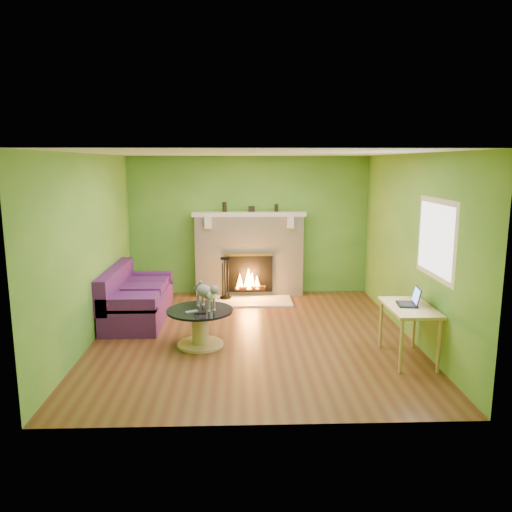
{
  "coord_description": "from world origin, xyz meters",
  "views": [
    {
      "loc": [
        -0.19,
        -6.89,
        2.48
      ],
      "look_at": [
        0.06,
        0.4,
        1.1
      ],
      "focal_mm": 35.0,
      "sensor_mm": 36.0,
      "label": 1
    }
  ],
  "objects_px": {
    "desk": "(409,313)",
    "cat": "(206,295)",
    "sofa": "(135,299)",
    "coffee_table": "(200,325)"
  },
  "relations": [
    {
      "from": "cat",
      "to": "sofa",
      "type": "bearing_deg",
      "value": 103.63
    },
    {
      "from": "desk",
      "to": "cat",
      "type": "bearing_deg",
      "value": 166.43
    },
    {
      "from": "coffee_table",
      "to": "desk",
      "type": "xyz_separation_m",
      "value": [
        2.68,
        -0.58,
        0.32
      ]
    },
    {
      "from": "sofa",
      "to": "coffee_table",
      "type": "relative_size",
      "value": 2.07
    },
    {
      "from": "sofa",
      "to": "coffee_table",
      "type": "bearing_deg",
      "value": -47.19
    },
    {
      "from": "desk",
      "to": "cat",
      "type": "xyz_separation_m",
      "value": [
        -2.6,
        0.63,
        0.09
      ]
    },
    {
      "from": "sofa",
      "to": "cat",
      "type": "height_order",
      "value": "cat"
    },
    {
      "from": "coffee_table",
      "to": "cat",
      "type": "xyz_separation_m",
      "value": [
        0.08,
        0.05,
        0.41
      ]
    },
    {
      "from": "sofa",
      "to": "cat",
      "type": "bearing_deg",
      "value": -44.04
    },
    {
      "from": "coffee_table",
      "to": "desk",
      "type": "relative_size",
      "value": 0.95
    }
  ]
}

